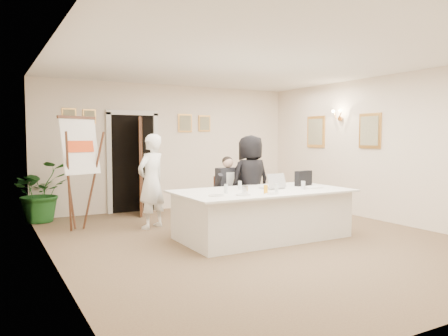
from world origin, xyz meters
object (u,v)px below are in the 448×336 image
standing_woman (251,181)px  paper_stack (312,187)px  standing_man (151,181)px  steel_jug (245,190)px  laptop (272,180)px  laptop_bag (303,178)px  potted_palm (41,191)px  seated_man (229,190)px  conference_table (262,213)px  oj_glass (266,189)px  flip_chart (77,180)px

standing_woman → paper_stack: (0.52, -1.09, -0.04)m
standing_man → steel_jug: size_ratio=15.29×
laptop → laptop_bag: (0.74, 0.09, -0.01)m
standing_woman → potted_palm: standing_woman is taller
standing_man → seated_man: bearing=133.6°
laptop_bag → steel_jug: bearing=-178.5°
conference_table → potted_palm: size_ratio=2.40×
paper_stack → steel_jug: (-1.31, 0.01, 0.04)m
standing_woman → oj_glass: (-0.54, -1.28, 0.01)m
conference_table → oj_glass: (-0.21, -0.40, 0.45)m
paper_stack → oj_glass: size_ratio=2.21×
standing_man → standing_woman: size_ratio=1.01×
potted_palm → laptop_bag: bearing=-37.2°
conference_table → laptop: (0.25, 0.09, 0.52)m
laptop → oj_glass: laptop is taller
standing_woman → paper_stack: size_ratio=5.80×
standing_man → conference_table: bearing=101.1°
conference_table → seated_man: 1.18m
standing_woman → laptop_bag: standing_woman is taller
conference_table → laptop_bag: 1.13m
paper_stack → steel_jug: 1.31m
potted_palm → oj_glass: size_ratio=9.02×
paper_stack → steel_jug: steel_jug is taller
standing_man → potted_palm: 2.32m
conference_table → standing_man: size_ratio=1.67×
steel_jug → laptop_bag: bearing=15.0°
conference_table → oj_glass: size_ratio=21.62×
seated_man → standing_woman: bearing=-51.4°
seated_man → standing_man: (-1.34, 0.43, 0.20)m
flip_chart → standing_man: flip_chart is taller
steel_jug → seated_man: bearing=70.4°
flip_chart → laptop: 3.33m
standing_man → steel_jug: 1.98m
standing_woman → potted_palm: (-3.30, 2.30, -0.25)m
flip_chart → laptop: bearing=-33.9°
standing_man → paper_stack: 2.81m
flip_chart → paper_stack: bearing=-32.7°
seated_man → steel_jug: bearing=-119.5°
laptop → oj_glass: size_ratio=2.88×
laptop_bag → potted_palm: bearing=129.3°
seated_man → paper_stack: 1.60m
laptop → paper_stack: size_ratio=1.31×
seated_man → laptop_bag: size_ratio=3.46×
standing_woman → conference_table: bearing=66.1°
seated_man → standing_woman: (0.31, -0.27, 0.19)m
seated_man → laptop_bag: bearing=-55.2°
seated_man → laptop_bag: seated_man is taller
standing_woman → steel_jug: size_ratio=15.12×
laptop_bag → paper_stack: (-0.13, -0.39, -0.12)m
oj_glass → steel_jug: (-0.25, 0.19, -0.01)m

